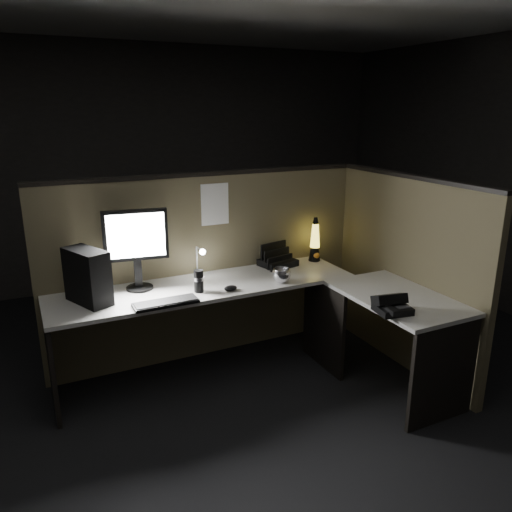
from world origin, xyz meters
name	(u,v)px	position (x,y,z in m)	size (l,w,h in m)	color
floor	(259,406)	(0.00, 0.00, 0.00)	(6.00, 6.00, 0.00)	black
room_shell	(259,174)	(0.00, 0.00, 1.62)	(6.00, 6.00, 6.00)	silver
partition_back	(209,268)	(0.00, 0.93, 0.75)	(2.66, 0.06, 1.50)	brown
partition_right	(405,274)	(1.33, 0.10, 0.75)	(0.06, 1.66, 1.50)	brown
desk	(266,312)	(0.18, 0.25, 0.58)	(2.60, 1.60, 0.73)	beige
pc_tower	(87,276)	(-0.99, 0.62, 0.92)	(0.16, 0.36, 0.37)	black
monitor	(136,242)	(-0.62, 0.75, 1.09)	(0.46, 0.20, 0.59)	black
keyboard	(166,303)	(-0.53, 0.35, 0.74)	(0.44, 0.15, 0.02)	black
mouse	(231,288)	(-0.03, 0.41, 0.75)	(0.10, 0.07, 0.04)	black
clip_lamp	(200,259)	(-0.12, 0.81, 0.87)	(0.05, 0.19, 0.24)	silver
organizer	(277,260)	(0.56, 0.79, 0.78)	(0.32, 0.29, 0.20)	black
lava_lamp	(315,243)	(0.92, 0.78, 0.89)	(0.10, 0.10, 0.38)	black
travel_mug	(199,281)	(-0.24, 0.49, 0.81)	(0.07, 0.07, 0.16)	black
steel_mug	(282,275)	(0.39, 0.41, 0.78)	(0.14, 0.14, 0.11)	silver
figurine	(316,255)	(0.92, 0.75, 0.78)	(0.06, 0.06, 0.06)	#FF9D28
pinned_paper	(215,204)	(0.05, 0.90, 1.28)	(0.23, 0.00, 0.33)	white
desk_phone	(391,305)	(0.76, -0.41, 0.78)	(0.24, 0.24, 0.13)	black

